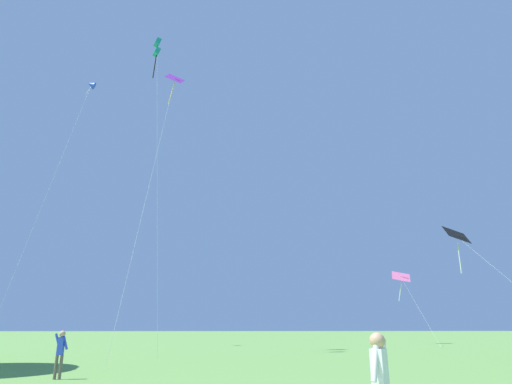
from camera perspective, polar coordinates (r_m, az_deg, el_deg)
kite_purple_streamer at (r=35.71m, az=-11.01°, el=13.10°), size 1.54×11.64×21.66m
kite_blue_delta at (r=51.53m, az=-20.95°, el=13.01°), size 1.57×11.26×27.43m
kite_black_large at (r=40.93m, az=25.15°, el=-5.98°), size 3.15×11.02×10.13m
kite_pink_low at (r=51.83m, az=18.62°, el=-11.07°), size 2.79×11.69×7.79m
kite_teal_box at (r=42.23m, az=-12.93°, el=17.89°), size 3.33×8.02×26.90m
person_in_red_shirt at (r=17.20m, az=-24.41°, el=-18.43°), size 0.51×0.21×1.58m
person_in_blue_jacket at (r=6.78m, az=16.10°, el=-22.85°), size 0.41×0.44×1.62m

